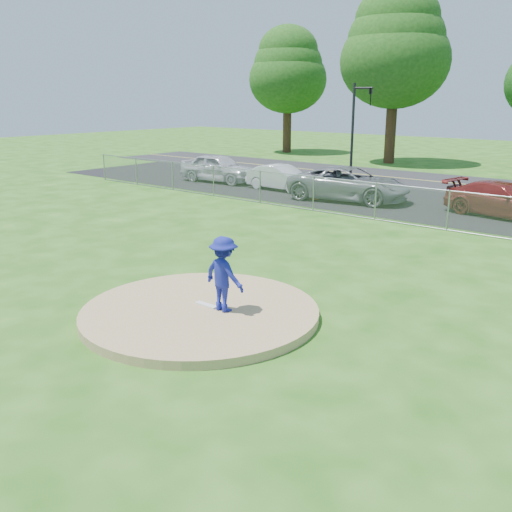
{
  "coord_description": "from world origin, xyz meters",
  "views": [
    {
      "loc": [
        8.71,
        -8.57,
        4.85
      ],
      "look_at": [
        0.0,
        2.0,
        1.0
      ],
      "focal_mm": 40.0,
      "sensor_mm": 36.0,
      "label": 1
    }
  ],
  "objects_px": {
    "pitcher": "(224,274)",
    "parked_car_gray": "(349,184)",
    "parked_car_white": "(282,178)",
    "traffic_signal_left": "(356,122)",
    "tree_far_left": "(288,69)",
    "parked_car_darkred": "(504,200)",
    "tree_left": "(396,47)",
    "parked_car_silver": "(219,168)",
    "traffic_cone": "(314,193)"
  },
  "relations": [
    {
      "from": "pitcher",
      "to": "parked_car_gray",
      "type": "distance_m",
      "value": 15.95
    },
    {
      "from": "traffic_cone",
      "to": "parked_car_silver",
      "type": "height_order",
      "value": "parked_car_silver"
    },
    {
      "from": "traffic_signal_left",
      "to": "pitcher",
      "type": "height_order",
      "value": "traffic_signal_left"
    },
    {
      "from": "parked_car_gray",
      "to": "tree_left",
      "type": "bearing_deg",
      "value": 10.67
    },
    {
      "from": "traffic_cone",
      "to": "parked_car_gray",
      "type": "relative_size",
      "value": 0.11
    },
    {
      "from": "tree_far_left",
      "to": "parked_car_gray",
      "type": "bearing_deg",
      "value": -46.55
    },
    {
      "from": "tree_left",
      "to": "pitcher",
      "type": "height_order",
      "value": "tree_left"
    },
    {
      "from": "traffic_signal_left",
      "to": "parked_car_darkred",
      "type": "height_order",
      "value": "traffic_signal_left"
    },
    {
      "from": "parked_car_silver",
      "to": "traffic_cone",
      "type": "bearing_deg",
      "value": -105.46
    },
    {
      "from": "parked_car_gray",
      "to": "pitcher",
      "type": "bearing_deg",
      "value": -169.07
    },
    {
      "from": "parked_car_silver",
      "to": "parked_car_white",
      "type": "height_order",
      "value": "parked_car_silver"
    },
    {
      "from": "tree_far_left",
      "to": "parked_car_gray",
      "type": "height_order",
      "value": "tree_far_left"
    },
    {
      "from": "parked_car_white",
      "to": "traffic_signal_left",
      "type": "bearing_deg",
      "value": -4.08
    },
    {
      "from": "tree_far_left",
      "to": "pitcher",
      "type": "distance_m",
      "value": 40.18
    },
    {
      "from": "pitcher",
      "to": "tree_far_left",
      "type": "bearing_deg",
      "value": -51.21
    },
    {
      "from": "traffic_cone",
      "to": "parked_car_white",
      "type": "distance_m",
      "value": 3.25
    },
    {
      "from": "parked_car_darkred",
      "to": "parked_car_white",
      "type": "bearing_deg",
      "value": 101.24
    },
    {
      "from": "parked_car_silver",
      "to": "parked_car_white",
      "type": "xyz_separation_m",
      "value": [
        4.63,
        -0.08,
        -0.15
      ]
    },
    {
      "from": "pitcher",
      "to": "parked_car_white",
      "type": "relative_size",
      "value": 0.42
    },
    {
      "from": "parked_car_silver",
      "to": "traffic_signal_left",
      "type": "bearing_deg",
      "value": -45.69
    },
    {
      "from": "parked_car_gray",
      "to": "parked_car_silver",
      "type": "bearing_deg",
      "value": 76.87
    },
    {
      "from": "parked_car_white",
      "to": "parked_car_gray",
      "type": "distance_m",
      "value": 4.39
    },
    {
      "from": "tree_left",
      "to": "parked_car_white",
      "type": "distance_m",
      "value": 17.19
    },
    {
      "from": "traffic_cone",
      "to": "parked_car_gray",
      "type": "height_order",
      "value": "parked_car_gray"
    },
    {
      "from": "tree_left",
      "to": "parked_car_gray",
      "type": "relative_size",
      "value": 2.18
    },
    {
      "from": "traffic_signal_left",
      "to": "parked_car_darkred",
      "type": "distance_m",
      "value": 12.49
    },
    {
      "from": "traffic_cone",
      "to": "parked_car_darkred",
      "type": "bearing_deg",
      "value": 10.54
    },
    {
      "from": "tree_left",
      "to": "parked_car_darkred",
      "type": "relative_size",
      "value": 2.57
    },
    {
      "from": "tree_left",
      "to": "parked_car_white",
      "type": "bearing_deg",
      "value": -84.36
    },
    {
      "from": "traffic_signal_left",
      "to": "traffic_cone",
      "type": "relative_size",
      "value": 8.68
    },
    {
      "from": "parked_car_silver",
      "to": "parked_car_white",
      "type": "distance_m",
      "value": 4.63
    },
    {
      "from": "tree_left",
      "to": "parked_car_gray",
      "type": "distance_m",
      "value": 18.44
    },
    {
      "from": "traffic_signal_left",
      "to": "parked_car_silver",
      "type": "distance_m",
      "value": 8.64
    },
    {
      "from": "pitcher",
      "to": "parked_car_gray",
      "type": "height_order",
      "value": "pitcher"
    },
    {
      "from": "traffic_signal_left",
      "to": "traffic_cone",
      "type": "xyz_separation_m",
      "value": [
        2.25,
        -7.65,
        -3.03
      ]
    },
    {
      "from": "pitcher",
      "to": "parked_car_darkred",
      "type": "height_order",
      "value": "pitcher"
    },
    {
      "from": "tree_left",
      "to": "parked_car_gray",
      "type": "xyz_separation_m",
      "value": [
        5.88,
        -15.82,
        -7.43
      ]
    },
    {
      "from": "tree_left",
      "to": "pitcher",
      "type": "relative_size",
      "value": 7.35
    },
    {
      "from": "pitcher",
      "to": "traffic_cone",
      "type": "distance_m",
      "value": 15.76
    },
    {
      "from": "traffic_signal_left",
      "to": "parked_car_gray",
      "type": "relative_size",
      "value": 0.97
    },
    {
      "from": "traffic_signal_left",
      "to": "parked_car_darkred",
      "type": "xyz_separation_m",
      "value": [
        10.57,
        -6.1,
        -2.64
      ]
    },
    {
      "from": "parked_car_white",
      "to": "pitcher",
      "type": "bearing_deg",
      "value": -144.61
    },
    {
      "from": "tree_far_left",
      "to": "parked_car_white",
      "type": "distance_m",
      "value": 22.34
    },
    {
      "from": "parked_car_gray",
      "to": "tree_far_left",
      "type": "bearing_deg",
      "value": 33.72
    },
    {
      "from": "tree_far_left",
      "to": "traffic_cone",
      "type": "relative_size",
      "value": 16.64
    },
    {
      "from": "parked_car_darkred",
      "to": "pitcher",
      "type": "bearing_deg",
      "value": -174.84
    },
    {
      "from": "tree_left",
      "to": "parked_car_gray",
      "type": "bearing_deg",
      "value": -69.6
    },
    {
      "from": "tree_far_left",
      "to": "parked_car_white",
      "type": "xyz_separation_m",
      "value": [
        12.52,
        -17.36,
        -6.39
      ]
    },
    {
      "from": "traffic_signal_left",
      "to": "parked_car_darkred",
      "type": "relative_size",
      "value": 1.15
    },
    {
      "from": "parked_car_darkred",
      "to": "traffic_signal_left",
      "type": "bearing_deg",
      "value": 69.93
    }
  ]
}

